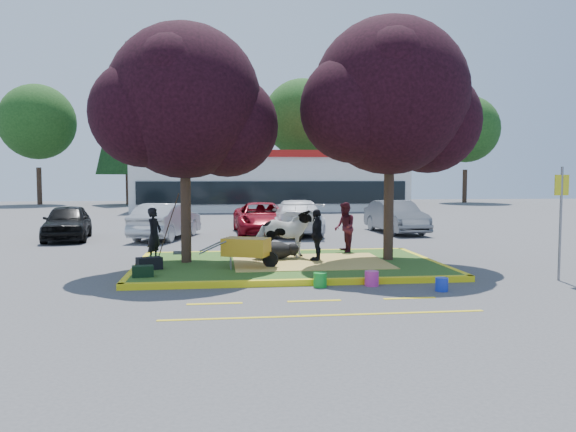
{
  "coord_description": "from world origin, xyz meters",
  "views": [
    {
      "loc": [
        -1.91,
        -15.24,
        2.51
      ],
      "look_at": [
        0.05,
        0.5,
        1.4
      ],
      "focal_mm": 35.0,
      "sensor_mm": 36.0,
      "label": 1
    }
  ],
  "objects": [
    {
      "name": "ground",
      "position": [
        0.0,
        0.0,
        0.0
      ],
      "size": [
        90.0,
        90.0,
        0.0
      ],
      "primitive_type": "plane",
      "color": "#424244",
      "rests_on": "ground"
    },
    {
      "name": "car_silver",
      "position": [
        -4.02,
        7.94,
        0.72
      ],
      "size": [
        2.71,
        4.62,
        1.44
      ],
      "primitive_type": "imported",
      "rotation": [
        0.0,
        0.0,
        2.85
      ],
      "color": "#ACAFB5",
      "rests_on": "ground"
    },
    {
      "name": "car_grey",
      "position": [
        5.99,
        9.0,
        0.72
      ],
      "size": [
        1.87,
        4.49,
        1.45
      ],
      "primitive_type": "imported",
      "rotation": [
        0.0,
        0.0,
        0.08
      ],
      "color": "slate",
      "rests_on": "ground"
    },
    {
      "name": "median_island",
      "position": [
        0.0,
        0.0,
        0.07
      ],
      "size": [
        8.0,
        5.0,
        0.15
      ],
      "primitive_type": "cube",
      "color": "#274F18",
      "rests_on": "ground"
    },
    {
      "name": "tree_purple_left",
      "position": [
        -2.78,
        0.38,
        4.36
      ],
      "size": [
        5.06,
        4.2,
        6.51
      ],
      "color": "black",
      "rests_on": "median_island"
    },
    {
      "name": "curb_right",
      "position": [
        4.08,
        0.0,
        0.07
      ],
      "size": [
        0.16,
        5.3,
        0.15
      ],
      "primitive_type": "cube",
      "color": "yellow",
      "rests_on": "ground"
    },
    {
      "name": "bucket_pink",
      "position": [
        1.58,
        -2.8,
        0.17
      ],
      "size": [
        0.33,
        0.33,
        0.34
      ],
      "primitive_type": "cylinder",
      "rotation": [
        0.0,
        0.0,
        -0.02
      ],
      "color": "#DB3099",
      "rests_on": "ground"
    },
    {
      "name": "curb_left",
      "position": [
        -4.08,
        0.0,
        0.07
      ],
      "size": [
        0.16,
        5.3,
        0.15
      ],
      "primitive_type": "cube",
      "color": "yellow",
      "rests_on": "ground"
    },
    {
      "name": "bucket_blue",
      "position": [
        2.95,
        -3.57,
        0.15
      ],
      "size": [
        0.35,
        0.35,
        0.3
      ],
      "primitive_type": "cylinder",
      "rotation": [
        0.0,
        0.0,
        0.29
      ],
      "color": "#1834C5",
      "rests_on": "ground"
    },
    {
      "name": "fire_lane_stripe_a",
      "position": [
        -2.0,
        -4.2,
        0.0
      ],
      "size": [
        1.1,
        0.12,
        0.01
      ],
      "primitive_type": "cube",
      "color": "yellow",
      "rests_on": "ground"
    },
    {
      "name": "gear_bag_dark",
      "position": [
        -3.67,
        -0.75,
        0.31
      ],
      "size": [
        0.7,
        0.55,
        0.31
      ],
      "primitive_type": "cube",
      "rotation": [
        0.0,
        0.0,
        0.4
      ],
      "color": "black",
      "rests_on": "median_island"
    },
    {
      "name": "gear_bag_green",
      "position": [
        -3.7,
        -1.78,
        0.28
      ],
      "size": [
        0.54,
        0.39,
        0.26
      ],
      "primitive_type": "cube",
      "rotation": [
        0.0,
        0.0,
        0.18
      ],
      "color": "black",
      "rests_on": "median_island"
    },
    {
      "name": "fire_lane_stripe_b",
      "position": [
        0.0,
        -4.2,
        0.0
      ],
      "size": [
        1.1,
        0.12,
        0.01
      ],
      "primitive_type": "cube",
      "color": "yellow",
      "rests_on": "ground"
    },
    {
      "name": "cow",
      "position": [
        0.0,
        0.79,
        0.87
      ],
      "size": [
        1.71,
        0.81,
        1.43
      ],
      "primitive_type": "imported",
      "rotation": [
        0.0,
        0.0,
        1.59
      ],
      "color": "white",
      "rests_on": "median_island"
    },
    {
      "name": "wheelbarrow",
      "position": [
        -1.19,
        -0.81,
        0.69
      ],
      "size": [
        2.05,
        1.08,
        0.78
      ],
      "rotation": [
        0.0,
        0.0,
        -0.39
      ],
      "color": "black",
      "rests_on": "median_island"
    },
    {
      "name": "fire_lane_stripe_c",
      "position": [
        2.0,
        -4.2,
        0.0
      ],
      "size": [
        1.1,
        0.12,
        0.01
      ],
      "primitive_type": "cube",
      "color": "yellow",
      "rests_on": "ground"
    },
    {
      "name": "treeline",
      "position": [
        1.23,
        37.61,
        7.73
      ],
      "size": [
        46.58,
        7.8,
        14.63
      ],
      "color": "black",
      "rests_on": "ground"
    },
    {
      "name": "retail_building",
      "position": [
        2.0,
        27.98,
        2.25
      ],
      "size": [
        20.4,
        8.4,
        4.4
      ],
      "color": "silver",
      "rests_on": "ground"
    },
    {
      "name": "bucket_green",
      "position": [
        0.38,
        -2.8,
        0.16
      ],
      "size": [
        0.37,
        0.37,
        0.33
      ],
      "primitive_type": "cylinder",
      "rotation": [
        0.0,
        0.0,
        -0.22
      ],
      "color": "#17972A",
      "rests_on": "ground"
    },
    {
      "name": "curb_far",
      "position": [
        0.0,
        2.58,
        0.07
      ],
      "size": [
        8.3,
        0.16,
        0.15
      ],
      "primitive_type": "cube",
      "color": "yellow",
      "rests_on": "ground"
    },
    {
      "name": "visitor_a",
      "position": [
        2.02,
        1.93,
        0.93
      ],
      "size": [
        0.61,
        0.77,
        1.57
      ],
      "primitive_type": "imported",
      "rotation": [
        0.0,
        0.0,
        -1.55
      ],
      "color": "#451320",
      "rests_on": "median_island"
    },
    {
      "name": "sign_post",
      "position": [
        6.27,
        -2.7,
        1.72
      ],
      "size": [
        0.39,
        0.07,
        2.75
      ],
      "rotation": [
        0.0,
        0.0,
        0.12
      ],
      "color": "slate",
      "rests_on": "ground"
    },
    {
      "name": "calf",
      "position": [
        -0.38,
        0.57,
        0.41
      ],
      "size": [
        1.35,
        1.08,
        0.51
      ],
      "primitive_type": "ellipsoid",
      "rotation": [
        0.0,
        0.0,
        -0.4
      ],
      "color": "black",
      "rests_on": "median_island"
    },
    {
      "name": "car_red",
      "position": [
        -0.02,
        9.41,
        0.69
      ],
      "size": [
        2.41,
        5.01,
        1.38
      ],
      "primitive_type": "imported",
      "rotation": [
        0.0,
        0.0,
        0.03
      ],
      "color": "maroon",
      "rests_on": "ground"
    },
    {
      "name": "straw_bedding",
      "position": [
        0.6,
        0.0,
        0.15
      ],
      "size": [
        4.2,
        3.0,
        0.01
      ],
      "primitive_type": "cube",
      "color": "#E1C75C",
      "rests_on": "median_island"
    },
    {
      "name": "handler",
      "position": [
        -3.7,
        0.74,
        0.9
      ],
      "size": [
        0.54,
        0.64,
        1.5
      ],
      "primitive_type": "imported",
      "rotation": [
        0.0,
        0.0,
        1.19
      ],
      "color": "black",
      "rests_on": "median_island"
    },
    {
      "name": "visitor_b",
      "position": [
        0.83,
        0.2,
        0.88
      ],
      "size": [
        0.63,
        0.92,
        1.46
      ],
      "primitive_type": "imported",
      "rotation": [
        0.0,
        0.0,
        -1.93
      ],
      "color": "black",
      "rests_on": "median_island"
    },
    {
      "name": "car_black",
      "position": [
        -7.9,
        7.97,
        0.71
      ],
      "size": [
        2.22,
        4.33,
        1.41
      ],
      "primitive_type": "imported",
      "rotation": [
        0.0,
        0.0,
        0.14
      ],
      "color": "black",
      "rests_on": "ground"
    },
    {
      "name": "tree_purple_right",
      "position": [
        2.92,
        0.18,
        4.56
      ],
      "size": [
        5.3,
        4.4,
        6.82
      ],
      "color": "black",
      "rests_on": "median_island"
    },
    {
      "name": "car_white",
      "position": [
        1.5,
        9.08,
        0.75
      ],
      "size": [
        2.42,
        5.32,
        1.51
      ],
      "primitive_type": "imported",
      "rotation": [
        0.0,
        0.0,
        3.08
      ],
      "color": "white",
      "rests_on": "ground"
    },
    {
      "name": "curb_near",
      "position": [
        0.0,
        -2.58,
        0.07
      ],
      "size": [
        8.3,
        0.16,
        0.15
      ],
      "primitive_type": "cube",
      "color": "yellow",
      "rests_on": "ground"
    },
    {
      "name": "fire_lane_long",
      "position": [
        0.0,
        -5.4,
        0.0
      ],
      "size": [
        6.0,
        0.1,
        0.01
      ],
      "primitive_type": "cube",
      "color": "yellow",
      "rests_on": "ground"
    }
  ]
}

